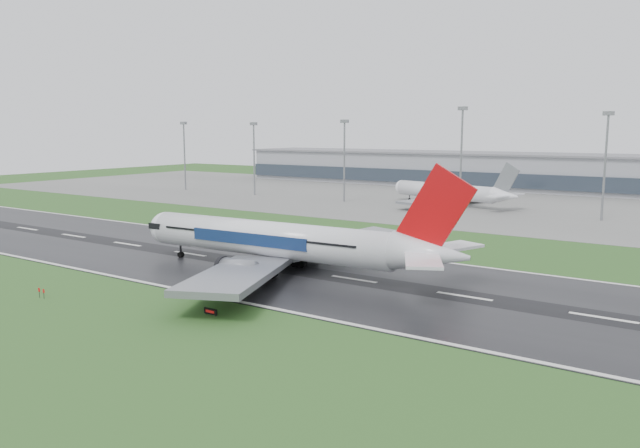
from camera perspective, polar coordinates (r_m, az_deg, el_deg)
The scene contains 12 objects.
ground at distance 131.76m, azimuth -11.99°, elevation -2.76°, with size 520.00×520.00×0.00m, color #254F1C.
runway at distance 131.75m, azimuth -11.99°, elevation -2.74°, with size 400.00×45.00×0.10m, color black.
apron at distance 235.44m, azimuth 10.32°, elevation 2.28°, with size 400.00×130.00×0.08m, color slate.
terminal at distance 290.66m, azimuth 15.11°, elevation 4.79°, with size 240.00×36.00×15.00m, color gray.
main_airliner at distance 110.38m, azimuth -2.92°, elevation 0.45°, with size 66.57×63.40×19.65m, color white, non-canonical shape.
parked_airliner at distance 216.76m, azimuth 12.00°, elevation 3.71°, with size 51.54×47.99×15.11m, color white, non-canonical shape.
runway_sign at distance 88.26m, azimuth -10.13°, elevation -8.03°, with size 2.30×0.26×1.04m, color black, non-canonical shape.
floodmast_0 at distance 274.31m, azimuth -12.46°, elevation 6.06°, with size 0.64×0.64×28.23m, color gray.
floodmast_1 at distance 247.61m, azimuth -6.13°, elevation 5.89°, with size 0.64×0.64×27.73m, color gray.
floodmast_2 at distance 222.92m, azimuth 2.27°, elevation 5.71°, with size 0.64×0.64×28.35m, color gray.
floodmast_3 at distance 203.35m, azimuth 12.96°, elevation 5.73°, with size 0.64×0.64×32.04m, color gray.
floodmast_4 at distance 192.41m, azimuth 24.93°, elevation 4.67°, with size 0.64×0.64×29.84m, color gray.
Camera 1 is at (92.92, -89.80, 25.70)m, focal length 34.47 mm.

